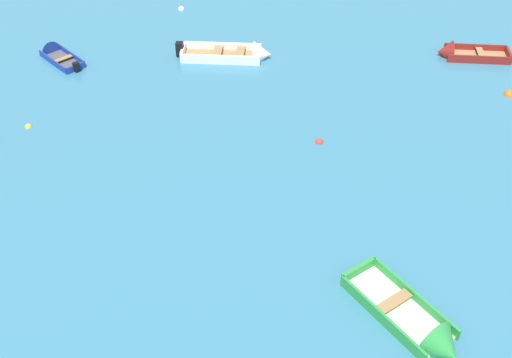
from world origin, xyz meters
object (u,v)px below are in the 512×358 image
(mooring_buoy_near_foreground, at_px, (181,9))
(mooring_buoy_between_boats_left, at_px, (319,142))
(rowboat_deep_blue_midfield_left, at_px, (55,54))
(rowboat_white_outer_right, at_px, (242,54))
(mooring_buoy_central, at_px, (509,95))
(rowboat_green_foreground_center, at_px, (425,332))
(mooring_buoy_midfield, at_px, (28,127))
(rowboat_maroon_cluster_outer, at_px, (458,53))

(mooring_buoy_near_foreground, bearing_deg, mooring_buoy_between_boats_left, -66.23)
(rowboat_deep_blue_midfield_left, xyz_separation_m, rowboat_white_outer_right, (9.30, -0.93, 0.08))
(mooring_buoy_between_boats_left, bearing_deg, rowboat_deep_blue_midfield_left, 145.68)
(mooring_buoy_central, bearing_deg, rowboat_white_outer_right, 160.00)
(rowboat_green_foreground_center, distance_m, mooring_buoy_between_boats_left, 9.79)
(rowboat_green_foreground_center, bearing_deg, mooring_buoy_between_boats_left, 99.12)
(rowboat_deep_blue_midfield_left, relative_size, mooring_buoy_central, 6.09)
(mooring_buoy_midfield, xyz_separation_m, mooring_buoy_near_foreground, (6.24, 11.25, 0.00))
(rowboat_white_outer_right, xyz_separation_m, mooring_buoy_near_foreground, (-3.12, 5.99, -0.22))
(mooring_buoy_midfield, xyz_separation_m, mooring_buoy_between_boats_left, (12.08, -2.02, 0.00))
(rowboat_deep_blue_midfield_left, relative_size, mooring_buoy_near_foreground, 8.45)
(mooring_buoy_central, xyz_separation_m, mooring_buoy_near_foreground, (-15.00, 10.31, 0.00))
(rowboat_deep_blue_midfield_left, distance_m, mooring_buoy_between_boats_left, 14.55)
(rowboat_deep_blue_midfield_left, distance_m, mooring_buoy_near_foreground, 7.99)
(rowboat_maroon_cluster_outer, distance_m, rowboat_white_outer_right, 10.74)
(mooring_buoy_between_boats_left, bearing_deg, mooring_buoy_midfield, 170.52)
(rowboat_maroon_cluster_outer, relative_size, rowboat_deep_blue_midfield_left, 1.26)
(rowboat_deep_blue_midfield_left, height_order, rowboat_white_outer_right, rowboat_white_outer_right)
(rowboat_white_outer_right, relative_size, mooring_buoy_midfield, 16.69)
(rowboat_maroon_cluster_outer, distance_m, mooring_buoy_central, 3.85)
(rowboat_white_outer_right, xyz_separation_m, mooring_buoy_central, (11.88, -4.32, -0.22))
(mooring_buoy_central, distance_m, mooring_buoy_between_boats_left, 9.62)
(rowboat_green_foreground_center, height_order, rowboat_white_outer_right, rowboat_white_outer_right)
(mooring_buoy_midfield, bearing_deg, rowboat_white_outer_right, 29.32)
(rowboat_green_foreground_center, distance_m, mooring_buoy_midfield, 17.95)
(rowboat_deep_blue_midfield_left, xyz_separation_m, mooring_buoy_midfield, (-0.06, -6.18, -0.15))
(rowboat_green_foreground_center, xyz_separation_m, mooring_buoy_central, (7.61, 12.61, -0.19))
(mooring_buoy_midfield, bearing_deg, mooring_buoy_near_foreground, 60.98)
(mooring_buoy_central, xyz_separation_m, mooring_buoy_between_boats_left, (-9.16, -2.95, 0.00))
(rowboat_maroon_cluster_outer, height_order, mooring_buoy_central, rowboat_maroon_cluster_outer)
(mooring_buoy_midfield, distance_m, mooring_buoy_between_boats_left, 12.25)
(rowboat_maroon_cluster_outer, xyz_separation_m, mooring_buoy_midfield, (-20.08, -4.59, -0.19))
(rowboat_deep_blue_midfield_left, bearing_deg, rowboat_maroon_cluster_outer, -4.54)
(rowboat_maroon_cluster_outer, xyz_separation_m, mooring_buoy_between_boats_left, (-8.00, -6.61, -0.19))
(rowboat_deep_blue_midfield_left, bearing_deg, mooring_buoy_near_foreground, 39.34)
(rowboat_maroon_cluster_outer, relative_size, mooring_buoy_midfield, 12.80)
(rowboat_green_foreground_center, bearing_deg, rowboat_deep_blue_midfield_left, 127.22)
(rowboat_maroon_cluster_outer, xyz_separation_m, mooring_buoy_central, (1.16, -3.66, -0.19))
(rowboat_maroon_cluster_outer, height_order, mooring_buoy_between_boats_left, rowboat_maroon_cluster_outer)
(mooring_buoy_near_foreground, height_order, mooring_buoy_between_boats_left, mooring_buoy_near_foreground)
(rowboat_green_foreground_center, bearing_deg, rowboat_maroon_cluster_outer, 68.39)
(mooring_buoy_central, height_order, mooring_buoy_between_boats_left, mooring_buoy_central)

